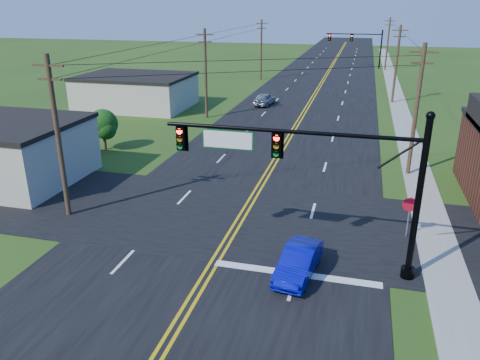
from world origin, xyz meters
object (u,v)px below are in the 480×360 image
(signal_mast_main, at_px, (312,168))
(signal_mast_far, at_px, (357,42))
(blue_car, at_px, (298,262))
(stop_sign, at_px, (410,209))

(signal_mast_main, distance_m, signal_mast_far, 72.00)
(blue_car, height_order, stop_sign, stop_sign)
(blue_car, bearing_deg, stop_sign, 52.91)
(signal_mast_main, bearing_deg, stop_sign, 40.39)
(stop_sign, bearing_deg, signal_mast_far, 85.10)
(signal_mast_far, distance_m, stop_sign, 68.24)
(signal_mast_far, height_order, blue_car, signal_mast_far)
(signal_mast_far, xyz_separation_m, blue_car, (-0.34, -73.00, -3.90))
(signal_mast_main, relative_size, stop_sign, 5.00)
(signal_mast_main, xyz_separation_m, blue_car, (-0.24, -1.00, -4.11))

